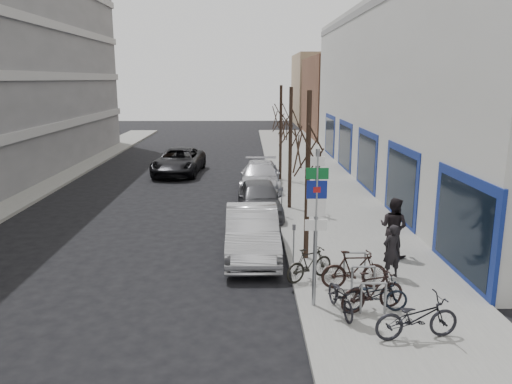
{
  "coord_description": "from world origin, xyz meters",
  "views": [
    {
      "loc": [
        0.71,
        -11.85,
        5.83
      ],
      "look_at": [
        1.0,
        5.02,
        2.0
      ],
      "focal_mm": 35.0,
      "sensor_mm": 36.0,
      "label": 1
    }
  ],
  "objects_px": {
    "tree_near": "(309,136)",
    "bike_far_curb": "(417,314)",
    "parked_car_mid": "(259,198)",
    "lane_car": "(179,161)",
    "tree_far": "(281,110)",
    "bike_rack": "(363,277)",
    "meter_back": "(275,174)",
    "bike_far_inner": "(354,269)",
    "pedestrian_far": "(394,227)",
    "highway_sign_pole": "(316,219)",
    "meter_front": "(294,240)",
    "pedestrian_near": "(392,251)",
    "bike_mid_curb": "(375,292)",
    "tree_mid": "(291,120)",
    "parked_car_front": "(252,232)",
    "bike_mid_inner": "(310,263)",
    "parked_car_back": "(260,176)",
    "bike_near_right": "(373,291)",
    "bike_near_left": "(341,294)",
    "meter_mid": "(282,199)"
  },
  "relations": [
    {
      "from": "tree_mid",
      "to": "meter_back",
      "type": "distance_m",
      "value": 5.13
    },
    {
      "from": "parked_car_front",
      "to": "bike_far_curb",
      "type": "bearing_deg",
      "value": -59.09
    },
    {
      "from": "tree_mid",
      "to": "bike_mid_curb",
      "type": "height_order",
      "value": "tree_mid"
    },
    {
      "from": "bike_near_right",
      "to": "parked_car_back",
      "type": "height_order",
      "value": "parked_car_back"
    },
    {
      "from": "meter_mid",
      "to": "lane_car",
      "type": "distance_m",
      "value": 12.05
    },
    {
      "from": "lane_car",
      "to": "bike_mid_curb",
      "type": "bearing_deg",
      "value": -65.02
    },
    {
      "from": "parked_car_mid",
      "to": "lane_car",
      "type": "relative_size",
      "value": 0.79
    },
    {
      "from": "highway_sign_pole",
      "to": "meter_back",
      "type": "distance_m",
      "value": 14.1
    },
    {
      "from": "parked_car_mid",
      "to": "parked_car_back",
      "type": "bearing_deg",
      "value": 85.42
    },
    {
      "from": "tree_mid",
      "to": "bike_mid_curb",
      "type": "xyz_separation_m",
      "value": [
        1.27,
        -10.36,
        -3.45
      ]
    },
    {
      "from": "bike_near_left",
      "to": "bike_far_curb",
      "type": "xyz_separation_m",
      "value": [
        1.46,
        -1.27,
        0.09
      ]
    },
    {
      "from": "bike_mid_curb",
      "to": "bike_far_inner",
      "type": "height_order",
      "value": "bike_far_inner"
    },
    {
      "from": "tree_far",
      "to": "bike_far_curb",
      "type": "distance_m",
      "value": 18.62
    },
    {
      "from": "tree_far",
      "to": "lane_car",
      "type": "relative_size",
      "value": 0.95
    },
    {
      "from": "meter_back",
      "to": "parked_car_front",
      "type": "xyz_separation_m",
      "value": [
        -1.3,
        -9.88,
        -0.1
      ]
    },
    {
      "from": "tree_far",
      "to": "bike_mid_curb",
      "type": "distance_m",
      "value": 17.26
    },
    {
      "from": "highway_sign_pole",
      "to": "tree_far",
      "type": "bearing_deg",
      "value": 89.31
    },
    {
      "from": "tree_near",
      "to": "pedestrian_far",
      "type": "xyz_separation_m",
      "value": [
        2.86,
        0.13,
        -2.96
      ]
    },
    {
      "from": "bike_near_left",
      "to": "parked_car_mid",
      "type": "bearing_deg",
      "value": 90.19
    },
    {
      "from": "bike_near_left",
      "to": "pedestrian_near",
      "type": "distance_m",
      "value": 2.97
    },
    {
      "from": "pedestrian_near",
      "to": "meter_mid",
      "type": "bearing_deg",
      "value": -84.34
    },
    {
      "from": "tree_far",
      "to": "pedestrian_far",
      "type": "height_order",
      "value": "tree_far"
    },
    {
      "from": "tree_near",
      "to": "parked_car_back",
      "type": "distance_m",
      "value": 11.37
    },
    {
      "from": "tree_near",
      "to": "meter_front",
      "type": "relative_size",
      "value": 4.33
    },
    {
      "from": "tree_far",
      "to": "parked_car_mid",
      "type": "distance_m",
      "value": 8.17
    },
    {
      "from": "tree_mid",
      "to": "bike_mid_curb",
      "type": "bearing_deg",
      "value": -83.03
    },
    {
      "from": "bike_mid_inner",
      "to": "bike_far_inner",
      "type": "xyz_separation_m",
      "value": [
        1.16,
        -0.62,
        0.06
      ]
    },
    {
      "from": "highway_sign_pole",
      "to": "parked_car_mid",
      "type": "relative_size",
      "value": 0.92
    },
    {
      "from": "meter_back",
      "to": "pedestrian_far",
      "type": "height_order",
      "value": "pedestrian_far"
    },
    {
      "from": "bike_rack",
      "to": "bike_near_left",
      "type": "xyz_separation_m",
      "value": [
        -0.79,
        -1.05,
        -0.01
      ]
    },
    {
      "from": "lane_car",
      "to": "pedestrian_far",
      "type": "height_order",
      "value": "pedestrian_far"
    },
    {
      "from": "meter_back",
      "to": "bike_far_inner",
      "type": "xyz_separation_m",
      "value": [
        1.5,
        -12.97,
        -0.2
      ]
    },
    {
      "from": "meter_front",
      "to": "pedestrian_near",
      "type": "xyz_separation_m",
      "value": [
        2.75,
        -1.17,
        0.03
      ]
    },
    {
      "from": "tree_far",
      "to": "parked_car_back",
      "type": "height_order",
      "value": "tree_far"
    },
    {
      "from": "parked_car_mid",
      "to": "pedestrian_far",
      "type": "xyz_separation_m",
      "value": [
        4.23,
        -5.53,
        0.37
      ]
    },
    {
      "from": "tree_near",
      "to": "bike_far_curb",
      "type": "height_order",
      "value": "tree_near"
    },
    {
      "from": "parked_car_back",
      "to": "bike_near_left",
      "type": "bearing_deg",
      "value": -81.65
    },
    {
      "from": "tree_mid",
      "to": "bike_far_inner",
      "type": "distance_m",
      "value": 9.65
    },
    {
      "from": "bike_far_inner",
      "to": "bike_far_curb",
      "type": "bearing_deg",
      "value": -165.27
    },
    {
      "from": "tree_far",
      "to": "bike_mid_inner",
      "type": "relative_size",
      "value": 3.33
    },
    {
      "from": "highway_sign_pole",
      "to": "bike_far_curb",
      "type": "xyz_separation_m",
      "value": [
        2.07,
        -1.71,
        -1.71
      ]
    },
    {
      "from": "parked_car_mid",
      "to": "bike_rack",
      "type": "bearing_deg",
      "value": -75.88
    },
    {
      "from": "parked_car_front",
      "to": "pedestrian_far",
      "type": "distance_m",
      "value": 4.64
    },
    {
      "from": "parked_car_front",
      "to": "parked_car_back",
      "type": "distance_m",
      "value": 10.19
    },
    {
      "from": "meter_front",
      "to": "parked_car_front",
      "type": "bearing_deg",
      "value": 139.1
    },
    {
      "from": "bike_far_curb",
      "to": "parked_car_mid",
      "type": "height_order",
      "value": "parked_car_mid"
    },
    {
      "from": "meter_back",
      "to": "parked_car_mid",
      "type": "height_order",
      "value": "parked_car_mid"
    },
    {
      "from": "tree_near",
      "to": "bike_mid_inner",
      "type": "distance_m",
      "value": 3.92
    },
    {
      "from": "highway_sign_pole",
      "to": "parked_car_back",
      "type": "distance_m",
      "value": 14.45
    },
    {
      "from": "bike_rack",
      "to": "bike_far_inner",
      "type": "height_order",
      "value": "bike_far_inner"
    }
  ]
}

